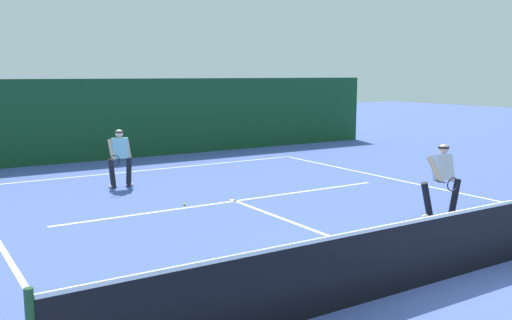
% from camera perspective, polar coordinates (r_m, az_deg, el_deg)
% --- Properties ---
extents(ground_plane, '(80.00, 80.00, 0.00)m').
position_cam_1_polar(ground_plane, '(9.02, 18.54, -11.40)').
color(ground_plane, '#465BB0').
extents(court_line_baseline_far, '(10.67, 0.10, 0.01)m').
position_cam_1_polar(court_line_baseline_far, '(18.28, -10.52, -0.97)').
color(court_line_baseline_far, white).
rests_on(court_line_baseline_far, ground_plane).
extents(court_line_service, '(8.69, 0.10, 0.01)m').
position_cam_1_polar(court_line_service, '(13.59, -2.13, -4.16)').
color(court_line_service, white).
rests_on(court_line_service, ground_plane).
extents(court_line_centre, '(0.10, 6.40, 0.01)m').
position_cam_1_polar(court_line_centre, '(11.19, 5.67, -7.03)').
color(court_line_centre, white).
rests_on(court_line_centre, ground_plane).
extents(tennis_net, '(11.68, 0.09, 1.09)m').
position_cam_1_polar(tennis_net, '(8.85, 18.71, -8.21)').
color(tennis_net, '#1E4723').
rests_on(tennis_net, ground_plane).
extents(player_near, '(1.09, 0.84, 1.57)m').
position_cam_1_polar(player_near, '(12.60, 18.34, -1.66)').
color(player_near, black).
rests_on(player_near, ground_plane).
extents(player_far, '(0.85, 0.83, 1.57)m').
position_cam_1_polar(player_far, '(15.51, -13.62, 0.42)').
color(player_far, black).
rests_on(player_far, ground_plane).
extents(tennis_ball, '(0.07, 0.07, 0.07)m').
position_cam_1_polar(tennis_ball, '(13.22, -7.26, -4.47)').
color(tennis_ball, '#D1E033').
rests_on(tennis_ball, ground_plane).
extents(back_fence_windscreen, '(22.49, 0.12, 2.87)m').
position_cam_1_polar(back_fence_windscreen, '(20.78, -13.59, 4.06)').
color(back_fence_windscreen, '#154323').
rests_on(back_fence_windscreen, ground_plane).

